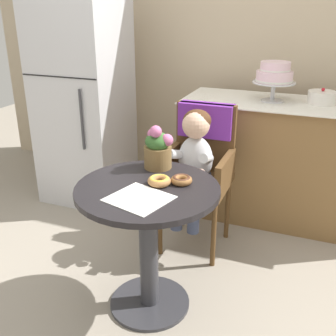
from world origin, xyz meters
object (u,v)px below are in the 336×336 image
cafe_table (148,224)px  donut_mid (159,180)px  seated_child (194,156)px  tiered_cake_stand (275,75)px  donut_front (182,180)px  flower_vase (158,148)px  round_layer_cake (322,98)px  refrigerator (84,98)px  wicker_chair (201,154)px

cafe_table → donut_mid: 0.24m
seated_child → tiered_cake_stand: bearing=63.3°
donut_front → flower_vase: (-0.19, 0.15, 0.09)m
flower_vase → cafe_table: bearing=-79.3°
cafe_table → seated_child: 0.62m
donut_front → round_layer_cake: bearing=64.7°
tiered_cake_stand → refrigerator: size_ratio=0.18×
donut_front → refrigerator: refrigerator is taller
wicker_chair → donut_front: bearing=-88.4°
tiered_cake_stand → donut_front: bearing=-102.1°
refrigerator → round_layer_cake: bearing=8.0°
donut_mid → round_layer_cake: (0.69, 1.30, 0.20)m
donut_front → tiered_cake_stand: tiered_cake_stand is taller
donut_mid → wicker_chair: bearing=89.9°
seated_child → refrigerator: (-1.10, 0.50, 0.17)m
refrigerator → flower_vase: bearing=-40.3°
refrigerator → seated_child: bearing=-24.7°
cafe_table → donut_mid: (0.04, 0.05, 0.23)m
cafe_table → donut_front: bearing=35.1°
flower_vase → donut_front: bearing=-38.4°
cafe_table → round_layer_cake: size_ratio=3.66×
seated_child → flower_vase: bearing=-105.1°
donut_mid → refrigerator: (-1.09, 1.05, 0.11)m
cafe_table → wicker_chair: 0.76m
seated_child → flower_vase: (-0.09, -0.35, 0.15)m
round_layer_cake → wicker_chair: bearing=-139.0°
cafe_table → refrigerator: bearing=133.7°
flower_vase → refrigerator: bearing=139.7°
wicker_chair → round_layer_cake: size_ratio=4.85×
donut_front → tiered_cake_stand: (0.26, 1.20, 0.35)m
donut_mid → tiered_cake_stand: size_ratio=0.39×
wicker_chair → tiered_cake_stand: tiered_cake_stand is taller
cafe_table → flower_vase: 0.41m
cafe_table → donut_front: size_ratio=6.72×
wicker_chair → tiered_cake_stand: (0.35, 0.55, 0.45)m
cafe_table → seated_child: seated_child is taller
seated_child → round_layer_cake: bearing=47.7°
seated_child → flower_vase: 0.39m
wicker_chair → refrigerator: bearing=155.6°
donut_front → donut_mid: 0.11m
seated_child → donut_front: 0.51m
donut_front → wicker_chair: bearing=98.4°
donut_front → seated_child: bearing=101.0°
seated_child → flower_vase: size_ratio=2.91×
tiered_cake_stand → refrigerator: (-1.45, -0.20, -0.24)m
seated_child → donut_front: (0.10, -0.50, 0.06)m
donut_mid → refrigerator: 1.52m
wicker_chair → donut_front: size_ratio=8.91×
cafe_table → wicker_chair: bearing=86.5°
flower_vase → round_layer_cake: 1.35m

